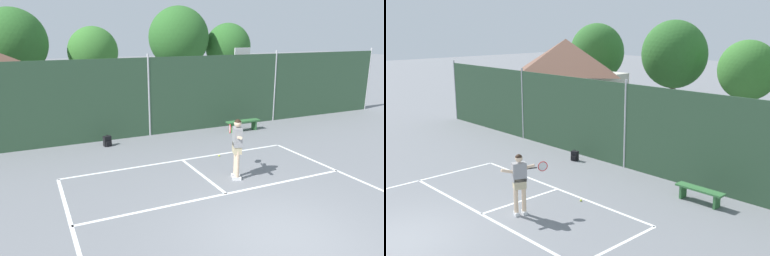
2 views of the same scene
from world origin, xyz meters
TOP-DOWN VIEW (x-y plane):
  - ground_plane at (0.00, 0.00)m, footprint 120.00×120.00m
  - court_markings at (0.00, 0.65)m, footprint 8.30×11.10m
  - chainlink_fence at (0.00, 9.00)m, footprint 26.09×0.09m
  - clubhouse_building at (-8.40, 13.59)m, footprint 5.96×5.18m
  - treeline_backdrop at (-0.54, 19.55)m, footprint 25.40×3.99m
  - tennis_player at (0.83, 3.32)m, footprint 0.49×1.39m
  - tennis_ball at (1.35, 5.30)m, footprint 0.07×0.07m
  - backpack_black at (-2.00, 8.21)m, footprint 0.32×0.30m
  - courtside_bench at (4.01, 7.90)m, footprint 1.60×0.36m

SIDE VIEW (x-z plane):
  - ground_plane at x=0.00m, z-range 0.00..0.00m
  - court_markings at x=0.00m, z-range 0.00..0.01m
  - tennis_ball at x=1.35m, z-range 0.00..0.07m
  - backpack_black at x=-2.00m, z-range -0.04..0.42m
  - courtside_bench at x=4.01m, z-range 0.12..0.60m
  - tennis_player at x=0.83m, z-range 0.18..2.04m
  - chainlink_fence at x=0.00m, z-range -0.07..3.39m
  - clubhouse_building at x=-8.40m, z-range 0.09..4.77m
  - treeline_backdrop at x=-0.54m, z-range 0.50..6.64m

